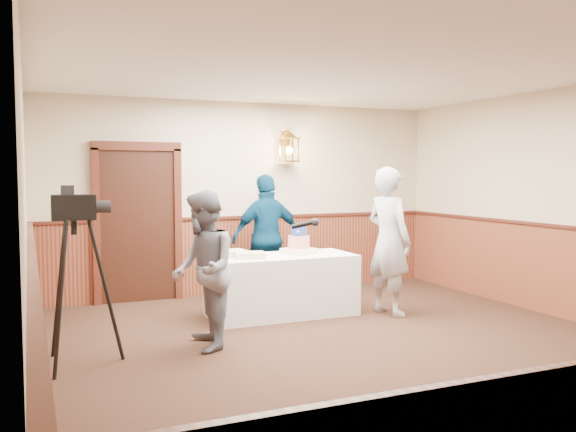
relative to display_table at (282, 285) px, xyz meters
name	(u,v)px	position (x,y,z in m)	size (l,w,h in m)	color
ground	(368,356)	(0.11, -1.90, -0.38)	(7.00, 7.00, 0.00)	black
room_shell	(341,197)	(0.05, -1.45, 1.15)	(6.02, 7.02, 2.81)	beige
display_table	(282,285)	(0.00, 0.00, 0.00)	(1.80, 0.80, 0.75)	silver
tiered_cake	(299,243)	(0.26, 0.06, 0.51)	(0.45, 0.45, 0.35)	#FFF2C3
sheet_cake_yellow	(250,255)	(-0.45, -0.09, 0.41)	(0.35, 0.27, 0.07)	#FAD995
sheet_cake_green	(231,253)	(-0.61, 0.14, 0.41)	(0.34, 0.27, 0.08)	#A1D899
interviewer	(203,270)	(-1.28, -1.04, 0.42)	(1.48, 0.85, 1.59)	slate
baker	(389,241)	(1.25, -0.47, 0.55)	(0.67, 0.44, 1.84)	#A7A7AD
assistant_p	(267,238)	(0.16, 0.91, 0.50)	(1.03, 0.43, 1.75)	#072E4C
tv_camera_rig	(76,289)	(-2.49, -1.07, 0.33)	(0.61, 0.57, 1.57)	black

